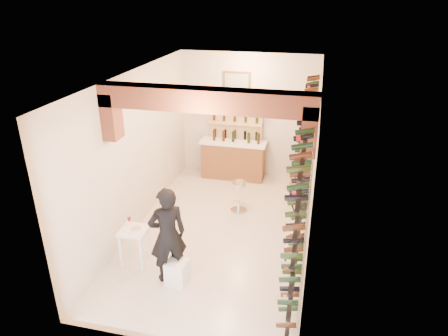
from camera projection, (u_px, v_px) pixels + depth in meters
The scene contains 11 objects.
ground at pixel (221, 231), 8.38m from camera, with size 6.00×6.00×0.00m, color beige.
room_shell at pixel (217, 132), 7.24m from camera, with size 3.52×6.02×3.21m.
wine_rack at pixel (301, 170), 7.43m from camera, with size 0.32×5.70×2.56m.
back_counter at pixel (233, 158), 10.58m from camera, with size 1.70×0.62×1.29m.
back_shelving at pixel (235, 132), 10.54m from camera, with size 1.40×0.31×2.73m.
tasting_table at pixel (134, 235), 7.22m from camera, with size 0.50×0.50×0.84m.
white_stool at pixel (177, 272), 6.83m from camera, with size 0.34×0.34×0.43m, color white.
person at pixel (168, 235), 6.68m from camera, with size 0.63×0.42×1.73m, color black.
chrome_barstool at pixel (239, 195), 8.97m from camera, with size 0.37×0.37×0.72m.
crate_lower at pixel (297, 186), 9.99m from camera, with size 0.44×0.31×0.27m, color tan.
crate_upper at pixel (297, 176), 9.88m from camera, with size 0.45×0.31×0.26m, color tan.
Camera 1 is at (1.70, -6.93, 4.59)m, focal length 32.45 mm.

